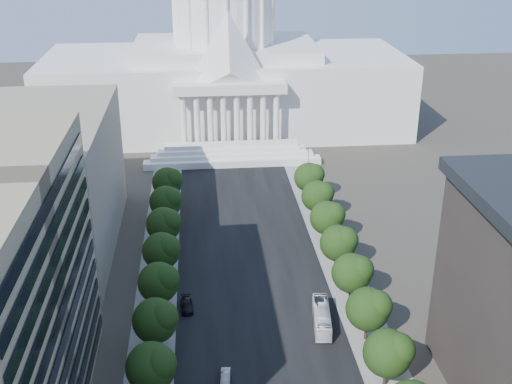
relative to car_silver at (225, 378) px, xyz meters
name	(u,v)px	position (x,y,z in m)	size (l,w,h in m)	color
road_asphalt	(248,259)	(6.83, 38.78, -0.72)	(30.00, 260.00, 0.01)	black
sidewalk_left	(159,263)	(-12.17, 38.78, -0.72)	(8.00, 260.00, 0.02)	gray
sidewalk_right	(335,255)	(25.83, 38.78, -0.72)	(8.00, 260.00, 0.02)	gray
capitol	(225,69)	(6.83, 133.67, 19.29)	(120.00, 56.00, 73.00)	white
office_block_left_far	(20,185)	(-41.17, 48.78, 14.28)	(38.00, 52.00, 30.00)	gray
tree_l_d	(153,366)	(-10.83, -3.41, 5.74)	(7.79, 7.60, 9.97)	#33261C
tree_l_e	(157,320)	(-10.83, 8.59, 5.74)	(7.79, 7.60, 9.97)	#33261C
tree_l_f	(160,282)	(-10.83, 20.59, 5.74)	(7.79, 7.60, 9.97)	#33261C
tree_l_g	(163,250)	(-10.83, 32.59, 5.74)	(7.79, 7.60, 9.97)	#33261C
tree_l_h	(165,224)	(-10.83, 44.59, 5.74)	(7.79, 7.60, 9.97)	#33261C
tree_l_i	(167,201)	(-10.83, 56.59, 5.74)	(7.79, 7.60, 9.97)	#33261C
tree_l_j	(169,181)	(-10.83, 68.59, 5.74)	(7.79, 7.60, 9.97)	#33261C
tree_r_d	(390,352)	(25.17, -3.41, 5.74)	(7.79, 7.60, 9.97)	#33261C
tree_r_e	(370,308)	(25.17, 8.59, 5.74)	(7.79, 7.60, 9.97)	#33261C
tree_r_f	(354,272)	(25.17, 20.59, 5.74)	(7.79, 7.60, 9.97)	#33261C
tree_r_g	(340,242)	(25.17, 32.59, 5.74)	(7.79, 7.60, 9.97)	#33261C
tree_r_h	(329,217)	(25.17, 44.59, 5.74)	(7.79, 7.60, 9.97)	#33261C
tree_r_i	(319,195)	(25.17, 56.59, 5.74)	(7.79, 7.60, 9.97)	#33261C
tree_r_j	(310,176)	(25.17, 68.59, 5.74)	(7.79, 7.60, 9.97)	#33261C
streetlight_c	(378,310)	(26.73, 8.78, 5.10)	(2.61, 0.44, 9.00)	gray
streetlight_d	(346,242)	(26.73, 33.78, 5.10)	(2.61, 0.44, 9.00)	gray
streetlight_e	(323,194)	(26.73, 58.78, 5.10)	(2.61, 0.44, 9.00)	gray
streetlight_f	(306,158)	(26.73, 83.78, 5.10)	(2.61, 0.44, 9.00)	gray
car_silver	(225,378)	(0.00, 0.00, 0.00)	(1.52, 4.35, 1.43)	#93959A
car_dark_b	(187,305)	(-6.23, 20.93, 0.08)	(2.23, 5.49, 1.59)	black
city_bus	(322,317)	(17.98, 13.64, 0.95)	(2.80, 11.96, 3.33)	white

